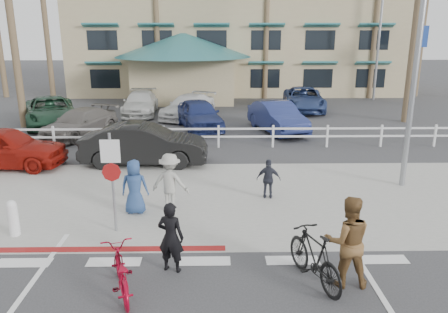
{
  "coord_description": "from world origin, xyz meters",
  "views": [
    {
      "loc": [
        0.3,
        -8.15,
        4.99
      ],
      "look_at": [
        0.52,
        3.91,
        1.5
      ],
      "focal_mm": 35.0,
      "sensor_mm": 36.0,
      "label": 1
    }
  ],
  "objects_px": {
    "car_white_sedan": "(145,144)",
    "car_red_compact": "(3,147)",
    "sign_post": "(112,178)",
    "bike_black": "(314,257)",
    "bike_red": "(121,272)"
  },
  "relations": [
    {
      "from": "bike_black",
      "to": "car_white_sedan",
      "type": "relative_size",
      "value": 0.4
    },
    {
      "from": "bike_red",
      "to": "car_red_compact",
      "type": "xyz_separation_m",
      "value": [
        -6.12,
        8.38,
        0.31
      ]
    },
    {
      "from": "car_white_sedan",
      "to": "car_red_compact",
      "type": "distance_m",
      "value": 5.25
    },
    {
      "from": "sign_post",
      "to": "car_white_sedan",
      "type": "bearing_deg",
      "value": 91.5
    },
    {
      "from": "bike_red",
      "to": "sign_post",
      "type": "bearing_deg",
      "value": -94.18
    },
    {
      "from": "sign_post",
      "to": "bike_black",
      "type": "xyz_separation_m",
      "value": [
        4.58,
        -2.46,
        -0.87
      ]
    },
    {
      "from": "bike_red",
      "to": "car_white_sedan",
      "type": "height_order",
      "value": "car_white_sedan"
    },
    {
      "from": "bike_red",
      "to": "car_red_compact",
      "type": "bearing_deg",
      "value": -72.52
    },
    {
      "from": "sign_post",
      "to": "car_red_compact",
      "type": "relative_size",
      "value": 0.63
    },
    {
      "from": "bike_black",
      "to": "car_red_compact",
      "type": "xyz_separation_m",
      "value": [
        -9.97,
        8.05,
        0.2
      ]
    },
    {
      "from": "bike_red",
      "to": "bike_black",
      "type": "xyz_separation_m",
      "value": [
        3.86,
        0.33,
        0.11
      ]
    },
    {
      "from": "car_white_sedan",
      "to": "car_red_compact",
      "type": "bearing_deg",
      "value": 94.31
    },
    {
      "from": "sign_post",
      "to": "car_white_sedan",
      "type": "xyz_separation_m",
      "value": [
        -0.15,
        5.89,
        -0.66
      ]
    },
    {
      "from": "bike_red",
      "to": "bike_black",
      "type": "relative_size",
      "value": 0.92
    },
    {
      "from": "car_white_sedan",
      "to": "car_red_compact",
      "type": "xyz_separation_m",
      "value": [
        -5.24,
        -0.3,
        -0.01
      ]
    }
  ]
}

